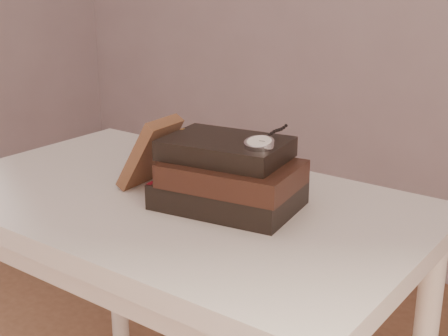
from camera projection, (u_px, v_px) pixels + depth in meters
The scene contains 5 objects.
table at pixel (176, 238), 1.28m from camera, with size 1.00×0.60×0.75m.
book_stack at pixel (229, 176), 1.18m from camera, with size 0.29×0.22×0.13m.
journal at pixel (150, 153), 1.28m from camera, with size 0.02×0.10×0.16m, color #472A1B.
pocket_watch at pixel (260, 142), 1.12m from camera, with size 0.06×0.16×0.02m.
eyeglasses at pixel (209, 151), 1.29m from camera, with size 0.13×0.14×0.05m.
Camera 1 is at (0.78, -0.53, 1.19)m, focal length 50.25 mm.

